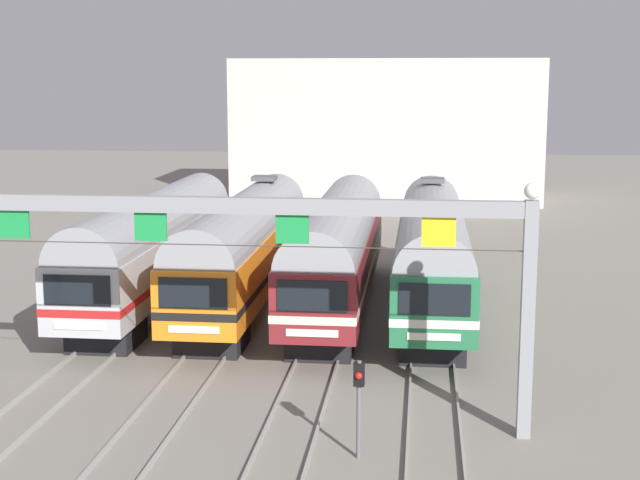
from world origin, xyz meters
TOP-DOWN VIEW (x-y plane):
  - ground_plane at (0.00, 0.00)m, footprint 160.00×160.00m
  - track_bed at (-0.00, 17.00)m, footprint 13.26×70.00m
  - commuter_train_stainless at (-5.88, -0.01)m, footprint 2.88×18.06m
  - commuter_train_orange at (-1.96, -0.00)m, footprint 2.88×18.06m
  - commuter_train_maroon at (1.96, -0.01)m, footprint 2.88×18.06m
  - commuter_train_green at (5.88, -0.00)m, footprint 2.88×18.06m
  - catenary_gantry at (0.00, -13.50)m, footprint 17.00×0.44m
  - yard_signal_mast at (3.92, -15.43)m, footprint 0.28×0.35m
  - maintenance_building at (2.55, 36.54)m, footprint 23.57×10.00m

SIDE VIEW (x-z plane):
  - ground_plane at x=0.00m, z-range 0.00..0.00m
  - track_bed at x=0.00m, z-range 0.00..0.15m
  - yard_signal_mast at x=3.92m, z-range 0.52..3.12m
  - commuter_train_stainless at x=-5.88m, z-range 0.30..5.07m
  - commuter_train_maroon at x=1.96m, z-range 0.30..5.07m
  - commuter_train_orange at x=-1.96m, z-range 0.16..5.21m
  - commuter_train_green at x=5.88m, z-range 0.16..5.21m
  - catenary_gantry at x=0.00m, z-range 1.61..8.58m
  - maintenance_building at x=2.55m, z-range 0.00..10.92m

